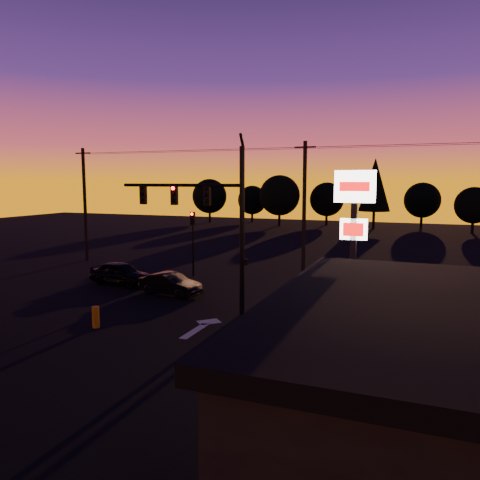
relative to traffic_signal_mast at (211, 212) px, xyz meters
The scene contains 20 objects.
ground 6.35m from the traffic_signal_mast, 88.59° to the right, with size 120.00×120.00×0.00m, color black.
lane_arrow 5.48m from the traffic_signal_mast, 75.57° to the right, with size 1.20×3.10×0.01m.
traffic_signal_mast is the anchor object (origin of this frame).
secondary_signal 9.19m from the traffic_signal_mast, 123.19° to the left, with size 0.30×0.31×4.35m.
pylon_sign 7.52m from the traffic_signal_mast, 19.36° to the right, with size 1.50×0.28×6.80m.
utility_pole_0 18.79m from the traffic_signal_mast, 147.82° to the left, with size 1.40×0.26×9.00m.
utility_pole_1 10.23m from the traffic_signal_mast, 78.16° to the left, with size 1.40×0.26×9.00m.
power_wires 10.85m from the traffic_signal_mast, 78.16° to the left, with size 36.00×1.22×0.07m.
bollard 7.12m from the traffic_signal_mast, 131.39° to the right, with size 0.31×0.31×0.94m, color orange.
tree_0 50.96m from the traffic_signal_mast, 115.46° to the left, with size 5.36×5.36×6.74m.
tree_1 51.54m from the traffic_signal_mast, 107.98° to the left, with size 4.54×4.54×5.71m.
tree_2 45.11m from the traffic_signal_mast, 102.68° to the left, with size 5.77×5.78×7.26m.
tree_3 48.18m from the traffic_signal_mast, 94.65° to the left, with size 4.95×4.95×6.22m.
tree_4 45.12m from the traffic_signal_mast, 86.06° to the left, with size 4.18×4.18×9.50m.
tree_5 50.84m from the traffic_signal_mast, 79.69° to the left, with size 4.95×4.95×6.22m.
tree_6 46.55m from the traffic_signal_mast, 71.06° to the left, with size 4.54×4.54×5.71m.
car_left 9.59m from the traffic_signal_mast, 156.20° to the left, with size 1.67×4.16×1.42m, color black.
car_mid 6.09m from the traffic_signal_mast, 148.00° to the left, with size 1.31×3.75×1.24m, color black.
car_right 10.43m from the traffic_signal_mast, 34.34° to the left, with size 2.15×5.28×1.53m, color black.
suv_parked 10.31m from the traffic_signal_mast, 34.33° to the right, with size 2.18×4.73×1.31m, color black.
Camera 1 is at (9.48, -16.35, 6.40)m, focal length 35.00 mm.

